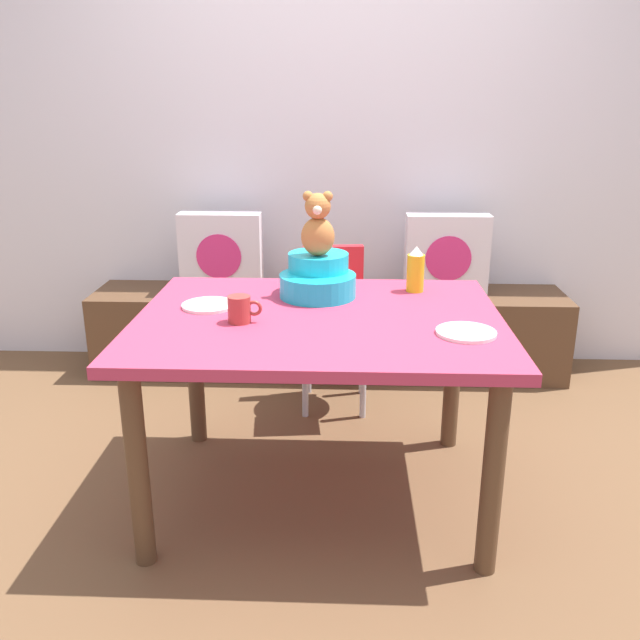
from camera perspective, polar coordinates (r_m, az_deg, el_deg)
name	(u,v)px	position (r m, az deg, el deg)	size (l,w,h in m)	color
ground_plane	(319,493)	(2.72, -0.09, -14.60)	(8.00, 8.00, 0.00)	brown
back_wall	(330,132)	(3.82, 0.89, 15.72)	(4.40, 0.10, 2.60)	silver
window_bench	(328,332)	(3.76, 0.71, -1.01)	(2.60, 0.44, 0.46)	brown
pillow_floral_left	(221,254)	(3.67, -8.44, 5.64)	(0.44, 0.15, 0.44)	silver
pillow_floral_right	(446,256)	(3.65, 10.74, 5.43)	(0.44, 0.15, 0.44)	silver
dining_table	(319,340)	(2.43, -0.09, -1.76)	(1.31, 1.03, 0.74)	#B73351
highchair	(335,306)	(3.25, 1.28, 1.24)	(0.35, 0.47, 0.79)	red
infant_seat_teal	(318,278)	(2.63, -0.18, 3.65)	(0.30, 0.33, 0.16)	#19B6CE
teddy_bear	(318,226)	(2.58, -0.19, 8.07)	(0.13, 0.12, 0.25)	#B37238
ketchup_bottle	(416,270)	(2.71, 8.16, 4.23)	(0.07, 0.07, 0.18)	gold
coffee_mug	(240,309)	(2.33, -6.84, 0.92)	(0.12, 0.08, 0.09)	#9E332D
dinner_plate_near	(466,332)	(2.26, 12.36, -1.04)	(0.20, 0.20, 0.01)	white
dinner_plate_far	(209,305)	(2.53, -9.50, 1.25)	(0.20, 0.20, 0.01)	white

